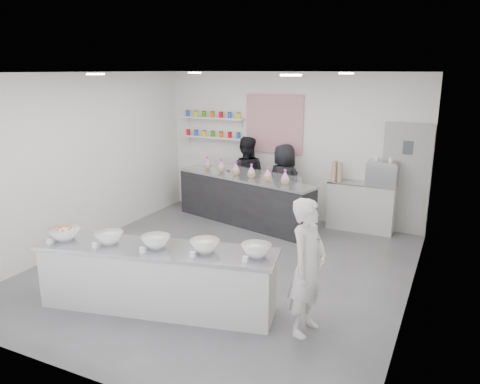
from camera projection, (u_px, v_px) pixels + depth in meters
name	position (u px, v px, depth m)	size (l,w,h in m)	color
floor	(223.00, 268.00, 7.38)	(6.00, 6.00, 0.00)	#515156
ceiling	(221.00, 72.00, 6.61)	(6.00, 6.00, 0.00)	white
back_wall	(290.00, 147.00, 9.61)	(5.50, 5.50, 0.00)	white
left_wall	(83.00, 161.00, 8.15)	(6.00, 6.00, 0.00)	white
right_wall	(417.00, 197.00, 5.84)	(6.00, 6.00, 0.00)	white
back_door	(405.00, 179.00, 8.73)	(0.88, 0.04, 2.10)	#969694
pattern_panel	(274.00, 124.00, 9.62)	(1.25, 0.03, 1.20)	#A7264A
jar_shelf_lower	(213.00, 137.00, 10.23)	(1.45, 0.22, 0.04)	silver
jar_shelf_upper	(213.00, 118.00, 10.12)	(1.45, 0.22, 0.04)	silver
preserve_jars	(213.00, 125.00, 10.14)	(1.45, 0.10, 0.56)	#F90010
downlight_0	(96.00, 74.00, 6.33)	(0.24, 0.24, 0.02)	white
downlight_1	(291.00, 75.00, 5.16)	(0.24, 0.24, 0.02)	white
downlight_2	(195.00, 73.00, 8.60)	(0.24, 0.24, 0.02)	white
downlight_3	(346.00, 73.00, 7.43)	(0.24, 0.24, 0.02)	white
prep_counter	(157.00, 278.00, 6.05)	(3.12, 0.71, 0.85)	beige
back_bar	(243.00, 200.00, 9.41)	(3.15, 0.58, 0.98)	black
sneeze_guard	(234.00, 172.00, 9.05)	(3.11, 0.01, 0.27)	white
espresso_ledge	(361.00, 207.00, 9.03)	(1.27, 0.40, 0.94)	beige
espresso_machine	(382.00, 174.00, 8.71)	(0.56, 0.39, 0.43)	#93969E
cup_stacks	(338.00, 171.00, 9.07)	(0.24, 0.24, 0.37)	tan
prep_bowls	(156.00, 242.00, 5.92)	(2.97, 0.47, 0.15)	white
label_cards	(124.00, 257.00, 5.55)	(2.66, 0.04, 0.07)	white
cookie_bags	(244.00, 170.00, 9.25)	(2.16, 0.16, 0.28)	#FF8DDE
woman_prep	(307.00, 267.00, 5.41)	(0.60, 0.39, 1.65)	silver
staff_left	(246.00, 177.00, 9.77)	(0.83, 0.65, 1.71)	black
staff_right	(284.00, 184.00, 9.43)	(0.79, 0.51, 1.61)	black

